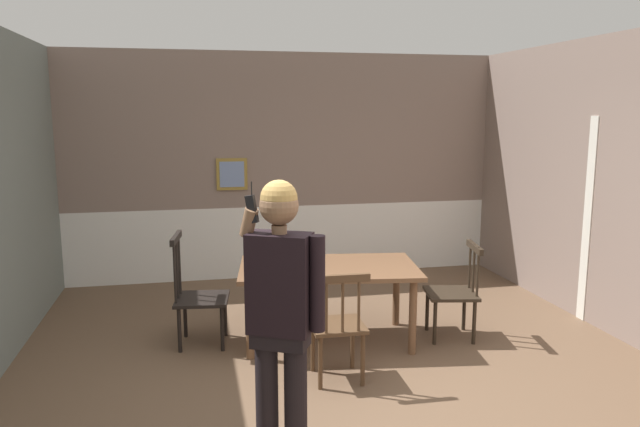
{
  "coord_description": "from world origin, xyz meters",
  "views": [
    {
      "loc": [
        -1.16,
        -3.97,
        2.15
      ],
      "look_at": [
        -0.32,
        -0.0,
        1.46
      ],
      "focal_mm": 33.78,
      "sensor_mm": 36.0,
      "label": 1
    }
  ],
  "objects_px": {
    "chair_near_window": "(198,294)",
    "chair_at_table_head": "(338,325)",
    "dining_table": "(328,275)",
    "person_figure": "(281,305)",
    "chair_by_doorway": "(455,291)"
  },
  "relations": [
    {
      "from": "chair_near_window",
      "to": "chair_at_table_head",
      "type": "relative_size",
      "value": 1.13
    },
    {
      "from": "dining_table",
      "to": "chair_at_table_head",
      "type": "height_order",
      "value": "chair_at_table_head"
    },
    {
      "from": "person_figure",
      "to": "chair_near_window",
      "type": "bearing_deg",
      "value": -50.2
    },
    {
      "from": "chair_at_table_head",
      "to": "person_figure",
      "type": "relative_size",
      "value": 0.52
    },
    {
      "from": "dining_table",
      "to": "chair_near_window",
      "type": "height_order",
      "value": "chair_near_window"
    },
    {
      "from": "person_figure",
      "to": "chair_at_table_head",
      "type": "bearing_deg",
      "value": -93.3
    },
    {
      "from": "chair_by_doorway",
      "to": "dining_table",
      "type": "bearing_deg",
      "value": 92.92
    },
    {
      "from": "chair_near_window",
      "to": "dining_table",
      "type": "bearing_deg",
      "value": 89.24
    },
    {
      "from": "dining_table",
      "to": "chair_at_table_head",
      "type": "distance_m",
      "value": 0.88
    },
    {
      "from": "chair_at_table_head",
      "to": "person_figure",
      "type": "distance_m",
      "value": 1.33
    },
    {
      "from": "chair_near_window",
      "to": "person_figure",
      "type": "bearing_deg",
      "value": 20.21
    },
    {
      "from": "chair_by_doorway",
      "to": "person_figure",
      "type": "xyz_separation_m",
      "value": [
        -1.92,
        -1.74,
        0.56
      ]
    },
    {
      "from": "person_figure",
      "to": "dining_table",
      "type": "bearing_deg",
      "value": -84.04
    },
    {
      "from": "chair_at_table_head",
      "to": "chair_near_window",
      "type": "bearing_deg",
      "value": 138.31
    },
    {
      "from": "chair_by_doorway",
      "to": "person_figure",
      "type": "relative_size",
      "value": 0.52
    }
  ]
}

